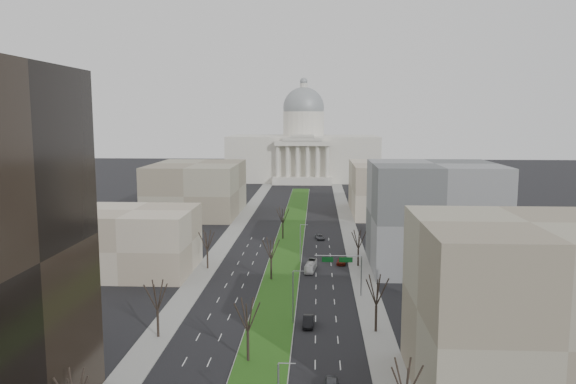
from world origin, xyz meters
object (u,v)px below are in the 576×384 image
(car_red, at_px, (342,261))
(car_grey_far, at_px, (320,237))
(car_black, at_px, (308,321))
(box_van, at_px, (311,266))

(car_red, relative_size, car_grey_far, 1.07)
(car_black, distance_m, box_van, 33.43)
(car_grey_far, xyz_separation_m, box_van, (-2.12, -32.88, 0.44))
(box_van, bearing_deg, car_black, -82.75)
(car_grey_far, bearing_deg, car_red, -88.03)
(car_black, relative_size, car_grey_far, 1.05)
(car_black, xyz_separation_m, car_grey_far, (2.12, 66.30, -0.16))
(car_black, xyz_separation_m, car_red, (7.19, 39.82, -0.08))
(car_black, xyz_separation_m, box_van, (0.00, 33.42, 0.28))
(car_red, relative_size, box_van, 0.64)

